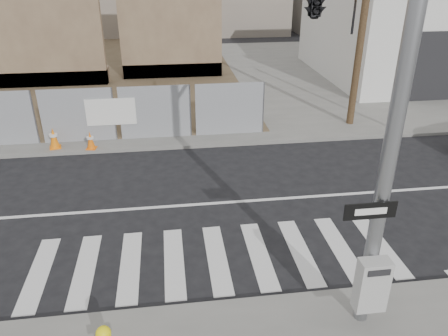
{
  "coord_description": "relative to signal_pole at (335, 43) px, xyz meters",
  "views": [
    {
      "loc": [
        -0.94,
        -10.68,
        6.39
      ],
      "look_at": [
        0.42,
        -0.59,
        1.4
      ],
      "focal_mm": 35.0,
      "sensor_mm": 36.0,
      "label": 1
    }
  ],
  "objects": [
    {
      "name": "ground",
      "position": [
        -2.49,
        2.05,
        -4.78
      ],
      "size": [
        100.0,
        100.0,
        0.0
      ],
      "primitive_type": "plane",
      "color": "black",
      "rests_on": "ground"
    },
    {
      "name": "sidewalk_far",
      "position": [
        -2.49,
        16.05,
        -4.72
      ],
      "size": [
        50.0,
        20.0,
        0.12
      ],
      "primitive_type": "cube",
      "color": "slate",
      "rests_on": "ground"
    },
    {
      "name": "signal_pole",
      "position": [
        0.0,
        0.0,
        0.0
      ],
      "size": [
        0.96,
        5.87,
        7.0
      ],
      "color": "gray",
      "rests_on": "sidewalk_near"
    },
    {
      "name": "far_signal_pole",
      "position": [
        5.51,
        6.65,
        -1.3
      ],
      "size": [
        0.16,
        0.2,
        5.6
      ],
      "color": "gray",
      "rests_on": "sidewalk_far"
    },
    {
      "name": "concrete_wall_left",
      "position": [
        -9.49,
        15.13,
        -1.4
      ],
      "size": [
        6.0,
        1.3,
        8.0
      ],
      "color": "brown",
      "rests_on": "sidewalk_far"
    },
    {
      "name": "concrete_wall_right",
      "position": [
        -2.99,
        16.13,
        -1.4
      ],
      "size": [
        5.5,
        1.3,
        8.0
      ],
      "color": "brown",
      "rests_on": "sidewalk_far"
    },
    {
      "name": "auto_shop",
      "position": [
        11.5,
        15.01,
        -2.25
      ],
      "size": [
        12.0,
        10.2,
        5.95
      ],
      "color": "silver",
      "rests_on": "sidewalk_far"
    },
    {
      "name": "traffic_cone_c",
      "position": [
        -7.53,
        6.52,
        -4.29
      ],
      "size": [
        0.47,
        0.47,
        0.76
      ],
      "rotation": [
        0.0,
        0.0,
        0.23
      ],
      "color": "orange",
      "rests_on": "sidewalk_far"
    },
    {
      "name": "traffic_cone_d",
      "position": [
        -6.22,
        6.27,
        -4.34
      ],
      "size": [
        0.39,
        0.39,
        0.65
      ],
      "rotation": [
        0.0,
        0.0,
        -0.16
      ],
      "color": "orange",
      "rests_on": "sidewalk_far"
    }
  ]
}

